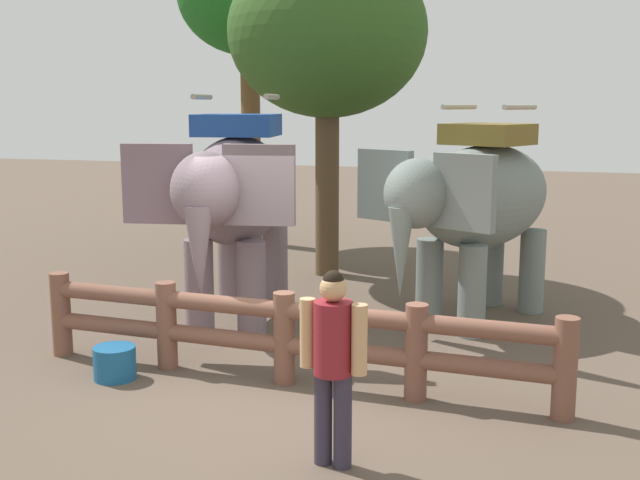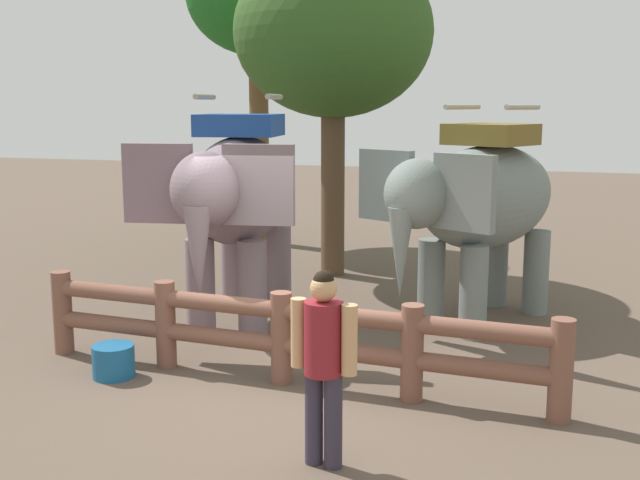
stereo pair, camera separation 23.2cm
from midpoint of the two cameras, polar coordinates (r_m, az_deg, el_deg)
The scene contains 7 objects.
ground_plane at distance 8.72m, azimuth -3.96°, elevation -10.99°, with size 60.00×60.00×0.00m, color brown.
log_fence at distance 8.75m, azimuth -3.41°, elevation -6.73°, with size 6.24×0.60×1.05m.
elephant_near_left at distance 11.02m, azimuth -6.89°, elevation 3.18°, with size 2.22×3.85×3.25m.
elephant_center at distance 11.14m, azimuth 10.82°, elevation 2.73°, with size 2.83×3.65×3.10m.
tourist_woman_in_black at distance 6.69m, azimuth -0.04°, elevation -8.39°, with size 0.61×0.38×1.74m.
tree_back_center at distance 14.09m, azimuth 0.06°, elevation 14.83°, with size 3.51×3.51×5.84m.
feed_bucket at distance 9.34m, azimuth -15.52°, elevation -8.67°, with size 0.48×0.48×0.38m.
Camera 1 is at (2.73, -7.66, 3.12)m, focal length 43.63 mm.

